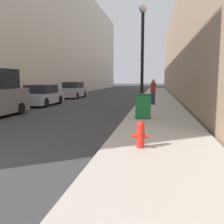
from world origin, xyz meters
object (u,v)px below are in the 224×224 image
fire_hydrant (140,134)px  lamppost (142,51)px  parked_sedan_far (73,91)px  pedestrian_on_sidewalk (153,92)px  parked_sedan_near (42,96)px  trash_bin (143,106)px

fire_hydrant → lamppost: size_ratio=0.12×
parked_sedan_far → pedestrian_on_sidewalk: 10.66m
pedestrian_on_sidewalk → parked_sedan_far: bearing=139.3°
fire_hydrant → pedestrian_on_sidewalk: bearing=89.1°
lamppost → parked_sedan_near: bearing=160.4°
pedestrian_on_sidewalk → fire_hydrant: bearing=-90.9°
trash_bin → parked_sedan_far: parked_sedan_far is taller
parked_sedan_near → parked_sedan_far: size_ratio=0.95×
parked_sedan_near → parked_sedan_far: parked_sedan_far is taller
fire_hydrant → pedestrian_on_sidewalk: size_ratio=0.40×
parked_sedan_near → lamppost: bearing=-19.6°
lamppost → parked_sedan_far: bearing=126.8°
trash_bin → parked_sedan_near: (-7.62, 5.76, -0.03)m
fire_hydrant → parked_sedan_near: bearing=126.2°
lamppost → parked_sedan_far: 12.77m
trash_bin → pedestrian_on_sidewalk: bearing=86.7°
trash_bin → parked_sedan_far: bearing=120.5°
lamppost → fire_hydrant: bearing=-86.9°
parked_sedan_near → pedestrian_on_sidewalk: (7.98, 0.42, 0.35)m
lamppost → pedestrian_on_sidewalk: bearing=78.7°
trash_bin → parked_sedan_near: size_ratio=0.26×
fire_hydrant → parked_sedan_far: size_ratio=0.16×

